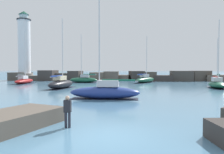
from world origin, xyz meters
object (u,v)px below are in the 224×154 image
object	(u,v)px
sailboat_moored_2	(217,84)
lighthouse	(24,50)
sailboat_moored_4	(145,79)
sailboat_moored_8	(217,80)
person_on_rocks	(68,110)
sailboat_moored_3	(24,81)
sailboat_moored_6	(84,79)
sailboat_moored_1	(105,92)
sailboat_moored_0	(61,83)

from	to	relation	value
sailboat_moored_2	lighthouse	bearing A→B (deg)	153.60
sailboat_moored_4	sailboat_moored_8	world-z (taller)	sailboat_moored_4
person_on_rocks	sailboat_moored_4	bearing A→B (deg)	79.60
sailboat_moored_3	sailboat_moored_6	distance (m)	11.96
sailboat_moored_3	sailboat_moored_2	bearing A→B (deg)	-12.64
sailboat_moored_1	sailboat_moored_0	bearing A→B (deg)	125.79
sailboat_moored_4	sailboat_moored_0	bearing A→B (deg)	-133.02
lighthouse	sailboat_moored_4	distance (m)	32.17
sailboat_moored_1	sailboat_moored_6	world-z (taller)	sailboat_moored_1
sailboat_moored_6	sailboat_moored_8	size ratio (longest dim) A/B	1.10
sailboat_moored_8	sailboat_moored_1	bearing A→B (deg)	-129.54
lighthouse	sailboat_moored_3	distance (m)	15.53
sailboat_moored_0	sailboat_moored_8	size ratio (longest dim) A/B	1.14
sailboat_moored_3	sailboat_moored_8	world-z (taller)	sailboat_moored_3
lighthouse	sailboat_moored_2	size ratio (longest dim) A/B	1.72
lighthouse	sailboat_moored_8	xyz separation A→B (m)	(45.21, -8.08, -7.29)
lighthouse	person_on_rocks	size ratio (longest dim) A/B	10.95
sailboat_moored_2	person_on_rocks	xyz separation A→B (m)	(-16.70, -23.81, 0.27)
sailboat_moored_1	sailboat_moored_4	bearing A→B (deg)	76.99
sailboat_moored_4	sailboat_moored_8	size ratio (longest dim) A/B	1.07
sailboat_moored_2	sailboat_moored_6	xyz separation A→B (m)	(-23.24, 11.70, 0.04)
sailboat_moored_3	sailboat_moored_8	distance (m)	39.51
sailboat_moored_1	sailboat_moored_4	xyz separation A→B (m)	(5.95, 25.76, -0.02)
lighthouse	sailboat_moored_6	xyz separation A→B (m)	(17.22, -8.39, -7.25)
lighthouse	sailboat_moored_3	xyz separation A→B (m)	(5.93, -12.34, -7.32)
lighthouse	sailboat_moored_4	xyz separation A→B (m)	(30.46, -7.39, -7.24)
sailboat_moored_1	sailboat_moored_6	bearing A→B (deg)	106.39
sailboat_moored_4	sailboat_moored_6	world-z (taller)	sailboat_moored_6
sailboat_moored_2	sailboat_moored_6	bearing A→B (deg)	153.28
sailboat_moored_3	sailboat_moored_6	bearing A→B (deg)	19.31
sailboat_moored_1	sailboat_moored_8	distance (m)	32.52
sailboat_moored_6	sailboat_moored_8	xyz separation A→B (m)	(27.99, 0.30, -0.03)
sailboat_moored_2	sailboat_moored_3	distance (m)	35.39
person_on_rocks	sailboat_moored_0	bearing A→B (deg)	108.23
sailboat_moored_1	sailboat_moored_6	size ratio (longest dim) A/B	1.03
sailboat_moored_0	lighthouse	bearing A→B (deg)	126.79
lighthouse	sailboat_moored_6	size ratio (longest dim) A/B	1.73
sailboat_moored_0	sailboat_moored_2	world-z (taller)	sailboat_moored_0
sailboat_moored_0	sailboat_moored_4	xyz separation A→B (m)	(13.84, 14.83, -0.05)
sailboat_moored_3	sailboat_moored_6	world-z (taller)	sailboat_moored_3
sailboat_moored_0	sailboat_moored_8	bearing A→B (deg)	26.32
sailboat_moored_1	sailboat_moored_3	xyz separation A→B (m)	(-18.57, 20.82, -0.10)
sailboat_moored_2	sailboat_moored_4	world-z (taller)	sailboat_moored_2
sailboat_moored_6	person_on_rocks	xyz separation A→B (m)	(6.54, -35.51, 0.23)
sailboat_moored_3	sailboat_moored_0	bearing A→B (deg)	-42.75
sailboat_moored_0	sailboat_moored_3	size ratio (longest dim) A/B	1.01
sailboat_moored_2	sailboat_moored_6	size ratio (longest dim) A/B	1.00
sailboat_moored_4	sailboat_moored_6	distance (m)	13.28
lighthouse	sailboat_moored_0	world-z (taller)	lighthouse
sailboat_moored_1	sailboat_moored_8	size ratio (longest dim) A/B	1.13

